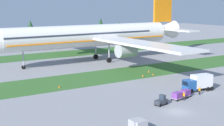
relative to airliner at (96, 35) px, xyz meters
The scene contains 17 objects.
ground_plane 55.78m from the airliner, 104.97° to the right, with size 400.00×400.00×0.00m, color gray.
grass_strip_near 26.96m from the airliner, 123.90° to the right, with size 320.00×15.16×0.01m, color #336028.
grass_strip_far 26.93m from the airliner, 123.94° to the left, with size 320.00×15.16×0.01m, color #336028.
airliner is the anchor object (origin of this frame).
baggage_tug 51.26m from the airliner, 106.05° to the right, with size 2.80×1.78×1.97m.
cargo_dolly_lead 49.18m from the airliner, 100.77° to the right, with size 2.45×1.90×1.55m.
cargo_dolly_second 48.19m from the airliner, 97.53° to the right, with size 2.45×1.90×1.55m.
catering_truck 45.53m from the airliner, 90.39° to the right, with size 7.19×3.15×3.58m.
ground_crew_marshaller 49.90m from the airliner, 99.49° to the right, with size 0.36×0.56×1.74m.
ground_crew_loader 48.03m from the airliner, 92.80° to the right, with size 0.56×0.36×1.74m.
uld_container_0 62.42m from the airliner, 114.42° to the right, with size 2.00×1.60×1.76m, color #A3A3A8.
uld_container_1 62.63m from the airliner, 114.04° to the right, with size 2.00×1.60×1.68m, color #A3A3A8.
taxiway_marker_0 28.27m from the airliner, 85.68° to the right, with size 0.44×0.44×0.54m, color orange.
taxiway_marker_1 25.23m from the airliner, 82.18° to the right, with size 0.44×0.44×0.65m, color orange.
taxiway_marker_2 36.87m from the airliner, 133.54° to the right, with size 0.44×0.44×0.64m, color orange.
taxiway_marker_3 28.19m from the airliner, 93.01° to the right, with size 0.44×0.44×0.59m, color orange.
distant_tree_line 57.76m from the airliner, 103.49° to the left, with size 156.50×10.11×11.87m.
Camera 1 is at (-40.27, -41.33, 18.77)m, focal length 53.63 mm.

